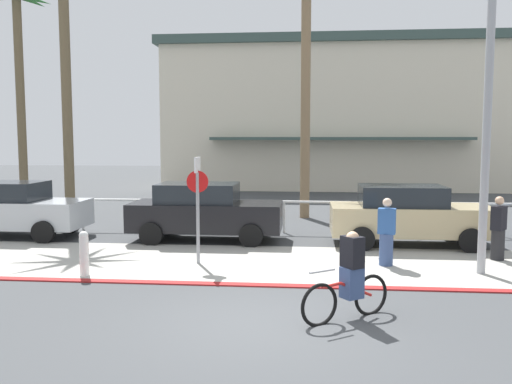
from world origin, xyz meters
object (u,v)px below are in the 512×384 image
at_px(stop_sign_bike_lane, 198,194).
at_px(car_black_1, 205,211).
at_px(bollard_1, 84,253).
at_px(cyclist_red_0, 350,278).
at_px(pedestrian_0, 498,231).
at_px(palm_tree_1, 19,56).
at_px(pedestrian_1, 386,235).
at_px(car_tan_2, 408,215).
at_px(palm_tree_2, 63,10).
at_px(palm_tree_3, 306,43).
at_px(streetlight_curb, 493,77).
at_px(car_silver_0, 11,209).

xyz_separation_m(stop_sign_bike_lane, car_black_1, (-0.41, 3.00, -0.81)).
xyz_separation_m(stop_sign_bike_lane, bollard_1, (-2.24, -1.39, -1.16)).
distance_m(cyclist_red_0, pedestrian_0, 6.18).
relative_size(palm_tree_1, pedestrian_1, 5.65).
height_order(palm_tree_1, car_tan_2, palm_tree_1).
bearing_deg(palm_tree_2, pedestrian_1, -30.44).
bearing_deg(car_tan_2, bollard_1, -151.39).
bearing_deg(car_black_1, palm_tree_3, 59.53).
height_order(streetlight_curb, cyclist_red_0, streetlight_curb).
distance_m(palm_tree_3, pedestrian_1, 9.87).
height_order(palm_tree_1, cyclist_red_0, palm_tree_1).
relative_size(streetlight_curb, palm_tree_3, 0.82).
distance_m(streetlight_curb, palm_tree_1, 19.08).
height_order(palm_tree_1, pedestrian_1, palm_tree_1).
distance_m(car_black_1, cyclist_red_0, 7.63).
relative_size(palm_tree_1, cyclist_red_0, 6.05).
distance_m(stop_sign_bike_lane, car_black_1, 3.13).
distance_m(stop_sign_bike_lane, palm_tree_3, 9.65).
bearing_deg(palm_tree_3, streetlight_curb, -65.39).
height_order(stop_sign_bike_lane, bollard_1, stop_sign_bike_lane).
height_order(stop_sign_bike_lane, palm_tree_2, palm_tree_2).
distance_m(palm_tree_1, car_black_1, 12.56).
distance_m(stop_sign_bike_lane, bollard_1, 2.88).
height_order(car_silver_0, cyclist_red_0, car_silver_0).
relative_size(car_silver_0, cyclist_red_0, 2.92).
distance_m(streetlight_curb, car_silver_0, 13.74).
height_order(palm_tree_1, palm_tree_3, palm_tree_3).
distance_m(car_silver_0, cyclist_red_0, 11.75).
bearing_deg(bollard_1, pedestrian_0, 14.43).
distance_m(palm_tree_1, pedestrian_0, 19.69).
xyz_separation_m(palm_tree_2, car_silver_0, (-0.33, -3.38, -6.66)).
distance_m(bollard_1, streetlight_curb, 9.48).
height_order(car_silver_0, pedestrian_1, car_silver_0).
bearing_deg(streetlight_curb, car_tan_2, 106.72).
relative_size(car_tan_2, cyclist_red_0, 2.92).
bearing_deg(car_tan_2, pedestrian_0, -42.89).
relative_size(bollard_1, car_silver_0, 0.23).
relative_size(stop_sign_bike_lane, cyclist_red_0, 1.70).
bearing_deg(streetlight_curb, car_black_1, 152.13).
distance_m(streetlight_curb, car_black_1, 8.46).
relative_size(streetlight_curb, pedestrian_0, 4.71).
distance_m(palm_tree_3, pedestrian_0, 10.19).
bearing_deg(streetlight_curb, palm_tree_1, 147.40).
relative_size(bollard_1, streetlight_curb, 0.13).
relative_size(car_black_1, cyclist_red_0, 2.92).
height_order(bollard_1, pedestrian_1, pedestrian_1).
xyz_separation_m(palm_tree_1, palm_tree_2, (3.49, -3.22, 1.08)).
distance_m(streetlight_curb, pedestrian_1, 4.14).
distance_m(car_black_1, car_tan_2, 5.83).
relative_size(streetlight_curb, car_black_1, 1.70).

